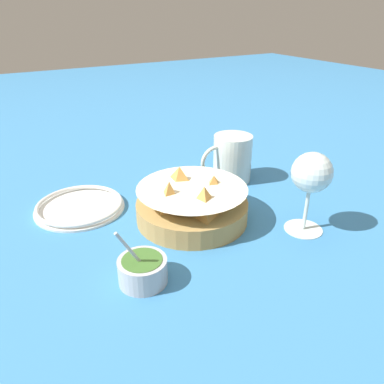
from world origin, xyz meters
name	(u,v)px	position (x,y,z in m)	size (l,w,h in m)	color
ground_plane	(176,213)	(0.00, 0.00, 0.00)	(4.00, 4.00, 0.00)	teal
food_basket	(192,204)	(-0.02, 0.04, 0.03)	(0.21, 0.21, 0.09)	#B2894C
sauce_cup	(143,269)	(0.14, 0.16, 0.02)	(0.07, 0.07, 0.10)	#B7B7BC
wine_glass	(311,176)	(-0.18, 0.17, 0.11)	(0.07, 0.07, 0.15)	silver
beer_mug	(232,160)	(-0.19, -0.08, 0.05)	(0.13, 0.09, 0.11)	silver
side_plate	(80,206)	(0.16, -0.11, 0.01)	(0.18, 0.18, 0.01)	white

